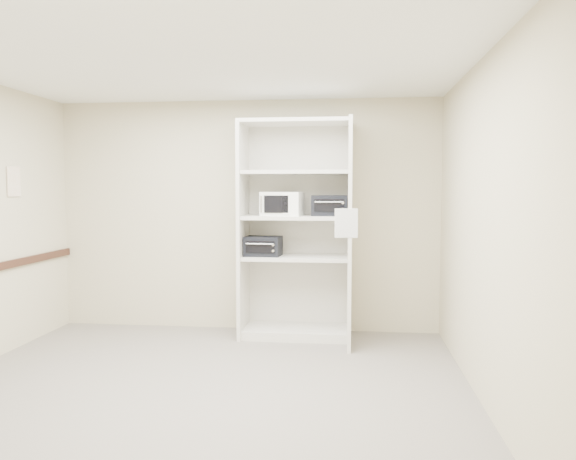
# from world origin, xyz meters

# --- Properties ---
(floor) EXTENTS (4.50, 4.00, 0.01)m
(floor) POSITION_xyz_m (0.00, 0.00, 0.00)
(floor) COLOR slate
(floor) RESTS_ON ground
(ceiling) EXTENTS (4.50, 4.00, 0.01)m
(ceiling) POSITION_xyz_m (0.00, 0.00, 2.70)
(ceiling) COLOR white
(wall_back) EXTENTS (4.50, 0.02, 2.70)m
(wall_back) POSITION_xyz_m (0.00, 2.00, 1.35)
(wall_back) COLOR beige
(wall_back) RESTS_ON ground
(wall_front) EXTENTS (4.50, 0.02, 2.70)m
(wall_front) POSITION_xyz_m (0.00, -2.00, 1.35)
(wall_front) COLOR beige
(wall_front) RESTS_ON ground
(wall_right) EXTENTS (0.02, 4.00, 2.70)m
(wall_right) POSITION_xyz_m (2.25, 0.00, 1.35)
(wall_right) COLOR beige
(wall_right) RESTS_ON ground
(shelving_unit) EXTENTS (1.24, 0.92, 2.42)m
(shelving_unit) POSITION_xyz_m (0.67, 1.70, 1.13)
(shelving_unit) COLOR silver
(shelving_unit) RESTS_ON floor
(microwave) EXTENTS (0.47, 0.38, 0.26)m
(microwave) POSITION_xyz_m (0.47, 1.68, 1.50)
(microwave) COLOR white
(microwave) RESTS_ON shelving_unit
(toaster_oven_upper) EXTENTS (0.39, 0.30, 0.23)m
(toaster_oven_upper) POSITION_xyz_m (0.99, 1.72, 1.48)
(toaster_oven_upper) COLOR black
(toaster_oven_upper) RESTS_ON shelving_unit
(toaster_oven_lower) EXTENTS (0.41, 0.32, 0.22)m
(toaster_oven_lower) POSITION_xyz_m (0.26, 1.64, 1.03)
(toaster_oven_lower) COLOR black
(toaster_oven_lower) RESTS_ON shelving_unit
(paper_sign) EXTENTS (0.22, 0.03, 0.29)m
(paper_sign) POSITION_xyz_m (1.18, 1.07, 1.33)
(paper_sign) COLOR white
(paper_sign) RESTS_ON shelving_unit
(wall_poster) EXTENTS (0.01, 0.22, 0.31)m
(wall_poster) POSITION_xyz_m (-2.24, 0.93, 1.74)
(wall_poster) COLOR white
(wall_poster) RESTS_ON wall_left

